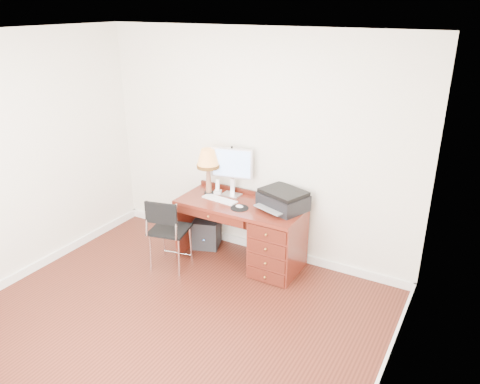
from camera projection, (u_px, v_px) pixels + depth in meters
The scene contains 12 objects.
ground at pixel (171, 323), 4.61m from camera, with size 4.00×4.00×0.00m, color #3A150D.
room_shell at pixel (206, 287), 5.10m from camera, with size 4.00×4.00×4.00m.
desk at pixel (265, 235), 5.44m from camera, with size 1.50×0.67×0.75m.
monitor at pixel (232, 166), 5.57m from camera, with size 0.51×0.21×0.59m.
keyboard at pixel (220, 199), 5.55m from camera, with size 0.45×0.13×0.02m, color white.
mouse_pad at pixel (240, 207), 5.32m from camera, with size 0.21×0.21×0.04m.
printer at pixel (283, 200), 5.28m from camera, with size 0.61×0.54×0.22m.
leg_lamp at pixel (208, 161), 5.58m from camera, with size 0.28×0.28×0.57m.
phone at pixel (218, 189), 5.72m from camera, with size 0.11×0.11×0.18m.
pen_cup at pixel (277, 199), 5.44m from camera, with size 0.09×0.09×0.11m, color black.
chair at pixel (166, 226), 5.37m from camera, with size 0.50×0.51×0.89m.
equipment_box at pixel (207, 233), 6.00m from camera, with size 0.32×0.32×0.37m, color black.
Camera 1 is at (2.44, -2.96, 2.94)m, focal length 35.00 mm.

